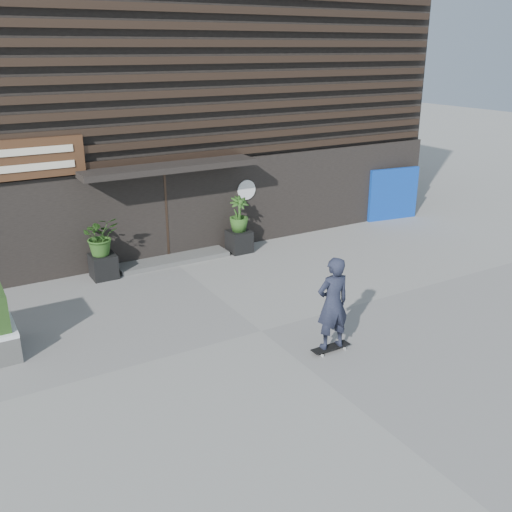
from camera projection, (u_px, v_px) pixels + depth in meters
ground at (261, 331)px, 11.49m from camera, size 80.00×80.00×0.00m
entrance_step at (173, 259)px, 15.20m from camera, size 3.00×0.80×0.12m
planter_pot_left at (103, 266)px, 14.06m from camera, size 0.60×0.60×0.60m
bamboo_left at (100, 236)px, 13.79m from camera, size 0.86×0.75×0.96m
planter_pot_right at (239, 241)px, 15.85m from camera, size 0.60×0.60×0.60m
bamboo_right at (239, 214)px, 15.59m from camera, size 0.54×0.54×0.96m
blue_tarp at (393, 194)px, 18.70m from camera, size 1.80×0.37×1.69m
building at (102, 93)px, 18.21m from camera, size 18.00×11.00×8.00m
skateboarder at (333, 304)px, 10.39m from camera, size 0.78×0.47×1.87m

